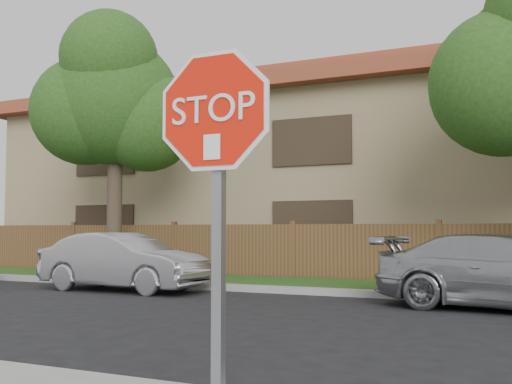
% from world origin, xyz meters
% --- Properties ---
extents(far_curb, '(70.00, 0.30, 0.15)m').
position_xyz_m(far_curb, '(0.00, 8.15, 0.07)').
color(far_curb, gray).
rests_on(far_curb, ground).
extents(grass_strip, '(70.00, 3.00, 0.12)m').
position_xyz_m(grass_strip, '(0.00, 9.80, 0.06)').
color(grass_strip, '#1E4714').
rests_on(grass_strip, ground).
extents(fence, '(70.00, 0.12, 1.60)m').
position_xyz_m(fence, '(0.00, 11.40, 0.80)').
color(fence, '#50331C').
rests_on(fence, ground).
extents(apartment_building, '(35.20, 9.20, 7.20)m').
position_xyz_m(apartment_building, '(0.00, 17.00, 3.53)').
color(apartment_building, '#9D8A61').
rests_on(apartment_building, ground).
extents(tree_left, '(4.80, 3.90, 7.78)m').
position_xyz_m(tree_left, '(-8.98, 9.57, 5.22)').
color(tree_left, '#382B21').
rests_on(tree_left, ground).
extents(stop_sign, '(1.01, 0.13, 2.55)m').
position_xyz_m(stop_sign, '(0.44, -1.48, 1.83)').
color(stop_sign, gray).
rests_on(stop_sign, sidewalk_near).
extents(sedan_left, '(4.22, 1.62, 1.37)m').
position_xyz_m(sedan_left, '(-6.63, 7.04, 0.69)').
color(sedan_left, '#A6A6AB').
rests_on(sedan_left, ground).
extents(sedan_right, '(4.89, 2.42, 1.37)m').
position_xyz_m(sedan_right, '(1.77, 7.15, 0.68)').
color(sedan_right, '#9C9FA2').
rests_on(sedan_right, ground).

